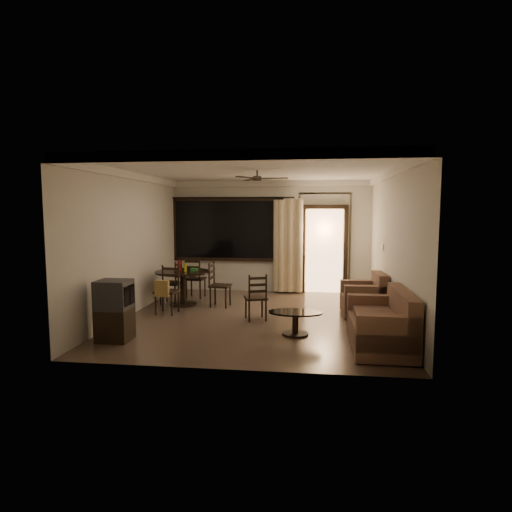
# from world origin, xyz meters

# --- Properties ---
(ground) EXTENTS (5.50, 5.50, 0.00)m
(ground) POSITION_xyz_m (0.00, 0.00, 0.00)
(ground) COLOR #7F6651
(ground) RESTS_ON ground
(room_shell) EXTENTS (5.50, 6.70, 5.50)m
(room_shell) POSITION_xyz_m (0.59, 1.77, 1.83)
(room_shell) COLOR beige
(room_shell) RESTS_ON ground
(dining_table) EXTENTS (1.19, 1.19, 0.96)m
(dining_table) POSITION_xyz_m (-1.75, 0.93, 0.59)
(dining_table) COLOR black
(dining_table) RESTS_ON ground
(dining_chair_west) EXTENTS (0.45, 0.45, 0.95)m
(dining_chair_west) POSITION_xyz_m (-2.04, 1.00, 0.28)
(dining_chair_west) COLOR black
(dining_chair_west) RESTS_ON ground
(dining_chair_east) EXTENTS (0.45, 0.45, 0.95)m
(dining_chair_east) POSITION_xyz_m (-0.91, 0.86, 0.28)
(dining_chair_east) COLOR black
(dining_chair_east) RESTS_ON ground
(dining_chair_south) EXTENTS (0.45, 0.51, 0.95)m
(dining_chair_south) POSITION_xyz_m (-1.82, 0.08, 0.31)
(dining_chair_south) COLOR black
(dining_chair_south) RESTS_ON ground
(dining_chair_north) EXTENTS (0.45, 0.45, 0.95)m
(dining_chair_north) POSITION_xyz_m (-1.68, 1.72, 0.28)
(dining_chair_north) COLOR black
(dining_chair_north) RESTS_ON ground
(tv_cabinet) EXTENTS (0.52, 0.46, 0.97)m
(tv_cabinet) POSITION_xyz_m (-2.05, -1.74, 0.49)
(tv_cabinet) COLOR black
(tv_cabinet) RESTS_ON ground
(sofa) EXTENTS (0.86, 1.60, 0.85)m
(sofa) POSITION_xyz_m (2.11, -1.59, 0.34)
(sofa) COLOR #4C3223
(sofa) RESTS_ON ground
(armchair) EXTENTS (0.85, 0.85, 0.82)m
(armchair) POSITION_xyz_m (2.10, 0.45, 0.34)
(armchair) COLOR #4C3223
(armchair) RESTS_ON ground
(coffee_table) EXTENTS (0.89, 0.53, 0.39)m
(coffee_table) POSITION_xyz_m (0.77, -1.06, 0.26)
(coffee_table) COLOR black
(coffee_table) RESTS_ON ground
(side_chair) EXTENTS (0.50, 0.50, 0.89)m
(side_chair) POSITION_xyz_m (0.00, -0.19, 0.26)
(side_chair) COLOR black
(side_chair) RESTS_ON ground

